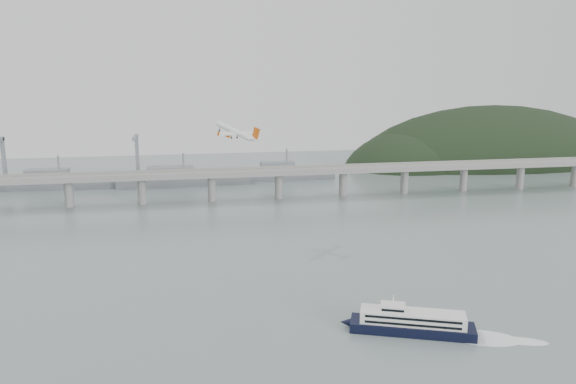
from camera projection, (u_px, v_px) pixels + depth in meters
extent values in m
plane|color=slate|center=(313.00, 306.00, 227.71)|extent=(900.00, 900.00, 0.00)
cube|color=gray|center=(252.00, 173.00, 415.81)|extent=(800.00, 22.00, 2.20)
cube|color=gray|center=(254.00, 173.00, 405.30)|extent=(800.00, 0.60, 1.80)
cube|color=gray|center=(250.00, 168.00, 425.49)|extent=(800.00, 0.60, 1.80)
cylinder|color=gray|center=(69.00, 194.00, 394.68)|extent=(6.00, 6.00, 21.00)
cylinder|color=gray|center=(142.00, 191.00, 403.65)|extent=(6.00, 6.00, 21.00)
cylinder|color=gray|center=(212.00, 188.00, 412.62)|extent=(6.00, 6.00, 21.00)
cylinder|color=gray|center=(279.00, 186.00, 421.59)|extent=(6.00, 6.00, 21.00)
cylinder|color=gray|center=(343.00, 184.00, 430.56)|extent=(6.00, 6.00, 21.00)
cylinder|color=gray|center=(404.00, 181.00, 439.53)|extent=(6.00, 6.00, 21.00)
cylinder|color=gray|center=(463.00, 179.00, 448.50)|extent=(6.00, 6.00, 21.00)
cylinder|color=gray|center=(520.00, 177.00, 457.47)|extent=(6.00, 6.00, 21.00)
cylinder|color=gray|center=(575.00, 175.00, 466.44)|extent=(6.00, 6.00, 21.00)
ellipsoid|color=black|center=(490.00, 179.00, 597.16)|extent=(320.00, 150.00, 156.00)
ellipsoid|color=black|center=(409.00, 178.00, 569.25)|extent=(140.00, 110.00, 96.00)
ellipsoid|color=black|center=(559.00, 181.00, 624.38)|extent=(220.00, 140.00, 120.00)
cube|color=slate|center=(60.00, 183.00, 459.54)|extent=(95.67, 20.15, 8.00)
cube|color=slate|center=(47.00, 174.00, 456.16)|extent=(33.90, 15.02, 8.00)
cylinder|color=slate|center=(59.00, 164.00, 456.20)|extent=(1.60, 1.60, 14.00)
cube|color=slate|center=(184.00, 180.00, 472.67)|extent=(110.55, 21.43, 8.00)
cube|color=slate|center=(170.00, 171.00, 469.03)|extent=(39.01, 16.73, 8.00)
cylinder|color=slate|center=(183.00, 162.00, 469.33)|extent=(1.60, 1.60, 14.00)
cube|color=slate|center=(287.00, 175.00, 498.43)|extent=(85.00, 13.60, 8.00)
cube|color=slate|center=(277.00, 166.00, 495.23)|extent=(29.75, 11.90, 8.00)
cylinder|color=slate|center=(287.00, 157.00, 495.09)|extent=(1.60, 1.60, 14.00)
cube|color=slate|center=(4.00, 160.00, 476.07)|extent=(3.00, 3.00, 40.00)
cube|color=slate|center=(137.00, 157.00, 495.80)|extent=(3.00, 3.00, 40.00)
cube|color=slate|center=(135.00, 138.00, 482.43)|extent=(3.00, 28.00, 3.00)
cube|color=black|center=(412.00, 328.00, 204.73)|extent=(45.52, 26.24, 3.57)
cone|color=black|center=(346.00, 322.00, 209.14)|extent=(5.46, 4.96, 3.57)
cube|color=white|center=(412.00, 317.00, 203.89)|extent=(38.21, 21.98, 4.47)
cube|color=black|center=(413.00, 320.00, 199.31)|extent=(31.69, 12.48, 0.89)
cube|color=black|center=(413.00, 325.00, 199.76)|extent=(31.69, 12.48, 0.89)
cube|color=black|center=(412.00, 309.00, 207.99)|extent=(31.69, 12.48, 0.89)
cube|color=black|center=(412.00, 315.00, 208.43)|extent=(31.69, 12.48, 0.89)
cube|color=white|center=(393.00, 307.00, 204.49)|extent=(10.60, 9.08, 2.32)
cube|color=black|center=(393.00, 311.00, 201.44)|extent=(7.53, 3.03, 0.89)
cylinder|color=white|center=(393.00, 300.00, 203.89)|extent=(0.58, 0.58, 3.57)
ellipsoid|color=white|center=(483.00, 338.00, 200.53)|extent=(28.66, 21.35, 0.18)
ellipsoid|color=white|center=(520.00, 341.00, 198.24)|extent=(20.32, 13.01, 0.18)
cylinder|color=white|center=(234.00, 131.00, 299.50)|extent=(17.79, 21.19, 9.78)
cone|color=white|center=(216.00, 123.00, 306.83)|extent=(5.15, 5.28, 4.05)
cone|color=white|center=(254.00, 140.00, 291.80)|extent=(5.81, 5.87, 4.29)
cube|color=white|center=(235.00, 133.00, 299.33)|extent=(24.94, 23.36, 3.00)
cube|color=white|center=(253.00, 138.00, 292.06)|extent=(9.63, 9.17, 1.51)
cube|color=#CF510E|center=(256.00, 133.00, 290.66)|extent=(4.01, 4.02, 6.59)
cylinder|color=#CF510E|center=(239.00, 134.00, 304.24)|extent=(4.16, 4.46, 2.98)
cylinder|color=black|center=(237.00, 133.00, 305.20)|extent=(2.08, 1.84, 2.04)
cube|color=white|center=(239.00, 133.00, 303.96)|extent=(1.80, 1.91, 1.62)
cylinder|color=#CF510E|center=(227.00, 135.00, 296.59)|extent=(4.16, 4.46, 2.98)
cylinder|color=black|center=(224.00, 134.00, 297.55)|extent=(2.08, 1.84, 2.04)
cube|color=white|center=(227.00, 133.00, 296.31)|extent=(1.80, 1.91, 1.62)
cylinder|color=black|center=(238.00, 136.00, 301.65)|extent=(0.90, 0.80, 2.13)
cylinder|color=black|center=(237.00, 138.00, 301.96)|extent=(1.09, 1.10, 1.21)
cylinder|color=black|center=(232.00, 136.00, 298.03)|extent=(0.90, 0.80, 2.13)
cylinder|color=black|center=(231.00, 138.00, 298.35)|extent=(1.09, 1.10, 1.21)
cylinder|color=black|center=(220.00, 129.00, 305.80)|extent=(0.90, 0.80, 2.13)
cylinder|color=black|center=(219.00, 131.00, 306.11)|extent=(1.09, 1.10, 1.21)
cube|color=#CF510E|center=(256.00, 132.00, 309.89)|extent=(1.49, 1.49, 2.42)
cube|color=#CF510E|center=(218.00, 133.00, 286.25)|extent=(1.49, 1.49, 2.42)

